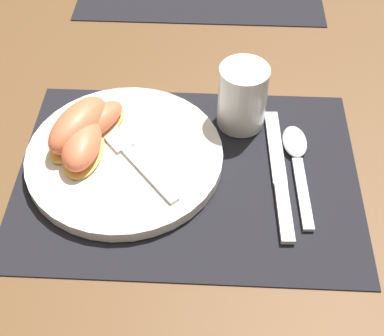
{
  "coord_description": "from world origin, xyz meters",
  "views": [
    {
      "loc": [
        0.03,
        -0.46,
        0.55
      ],
      "look_at": [
        0.01,
        -0.01,
        0.02
      ],
      "focal_mm": 50.0,
      "sensor_mm": 36.0,
      "label": 1
    }
  ],
  "objects": [
    {
      "name": "citrus_wedge_2",
      "position": [
        -0.14,
        0.02,
        0.04
      ],
      "size": [
        0.06,
        0.1,
        0.04
      ],
      "color": "#F7C656",
      "rests_on": "plate"
    },
    {
      "name": "placemat",
      "position": [
        0.0,
        0.0,
        0.0
      ],
      "size": [
        0.45,
        0.33,
        0.0
      ],
      "color": "black",
      "rests_on": "ground_plane"
    },
    {
      "name": "fork",
      "position": [
        -0.08,
        0.02,
        0.02
      ],
      "size": [
        0.13,
        0.15,
        0.0
      ],
      "color": "silver",
      "rests_on": "plate"
    },
    {
      "name": "plate",
      "position": [
        -0.09,
        0.02,
        0.01
      ],
      "size": [
        0.27,
        0.27,
        0.02
      ],
      "color": "white",
      "rests_on": "placemat"
    },
    {
      "name": "citrus_wedge_1",
      "position": [
        -0.15,
        0.04,
        0.04
      ],
      "size": [
        0.1,
        0.13,
        0.05
      ],
      "color": "#F7C656",
      "rests_on": "plate"
    },
    {
      "name": "citrus_wedge_0",
      "position": [
        -0.13,
        0.05,
        0.03
      ],
      "size": [
        0.11,
        0.12,
        0.03
      ],
      "color": "#F7C656",
      "rests_on": "plate"
    },
    {
      "name": "ground_plane",
      "position": [
        0.0,
        0.0,
        0.0
      ],
      "size": [
        3.0,
        3.0,
        0.0
      ],
      "primitive_type": "plane",
      "color": "brown"
    },
    {
      "name": "knife",
      "position": [
        0.12,
        0.0,
        0.01
      ],
      "size": [
        0.03,
        0.23,
        0.01
      ],
      "color": "silver",
      "rests_on": "placemat"
    },
    {
      "name": "spoon",
      "position": [
        0.15,
        0.04,
        0.01
      ],
      "size": [
        0.04,
        0.18,
        0.01
      ],
      "color": "silver",
      "rests_on": "placemat"
    },
    {
      "name": "juice_glass",
      "position": [
        0.07,
        0.1,
        0.05
      ],
      "size": [
        0.07,
        0.07,
        0.1
      ],
      "color": "silver",
      "rests_on": "placemat"
    }
  ]
}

